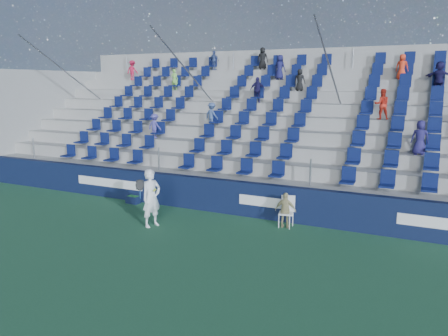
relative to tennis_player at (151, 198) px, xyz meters
The scene contains 7 objects.
ground 1.88m from the tennis_player, 28.97° to the right, with size 70.00×70.00×0.00m, color #2A633F.
sponsor_wall 2.78m from the tennis_player, 58.94° to the left, with size 24.00×0.32×1.20m.
grandstand 7.68m from the tennis_player, 79.21° to the left, with size 24.00×8.17×6.63m.
tennis_player is the anchor object (origin of this frame).
line_judge_chair 4.38m from the tennis_player, 25.37° to the left, with size 0.53×0.54×1.01m.
line_judge 4.31m from the tennis_player, 23.50° to the left, with size 0.67×0.28×1.15m, color tan.
ball_bin 3.08m from the tennis_player, 138.74° to the left, with size 0.53×0.36×0.29m.
Camera 1 is at (6.50, -10.43, 4.57)m, focal length 35.00 mm.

